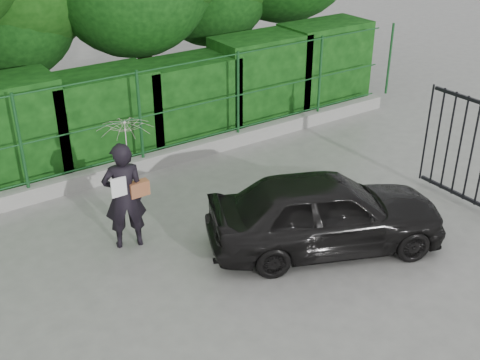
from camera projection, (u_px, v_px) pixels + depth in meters
ground at (257, 292)px, 8.70m from camera, size 80.00×80.00×0.00m
kerb at (126, 169)px, 11.93m from camera, size 14.00×0.25×0.30m
fence at (131, 117)px, 11.56m from camera, size 14.13×0.06×1.80m
hedge at (102, 114)px, 12.28m from camera, size 14.20×1.20×2.11m
woman at (126, 169)px, 9.25m from camera, size 0.95×0.87×2.12m
car at (326, 212)px, 9.48m from camera, size 4.03×2.85×1.27m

